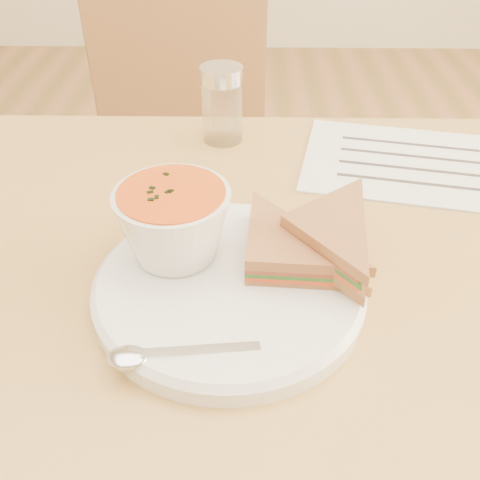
# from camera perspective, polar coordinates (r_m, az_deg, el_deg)

# --- Properties ---
(dining_table) EXTENTS (1.00, 0.70, 0.75)m
(dining_table) POSITION_cam_1_polar(r_m,az_deg,el_deg) (0.84, 0.59, -22.25)
(dining_table) COLOR #A46B32
(dining_table) RESTS_ON floor
(chair_far) EXTENTS (0.52, 0.52, 0.91)m
(chair_far) POSITION_cam_1_polar(r_m,az_deg,el_deg) (1.22, -3.43, 5.40)
(chair_far) COLOR brown
(chair_far) RESTS_ON floor
(plate) EXTENTS (0.27, 0.27, 0.02)m
(plate) POSITION_cam_1_polar(r_m,az_deg,el_deg) (0.51, -1.16, -5.07)
(plate) COLOR white
(plate) RESTS_ON dining_table
(soup_bowl) EXTENTS (0.13, 0.13, 0.08)m
(soup_bowl) POSITION_cam_1_polar(r_m,az_deg,el_deg) (0.51, -7.02, 1.42)
(soup_bowl) COLOR white
(soup_bowl) RESTS_ON plate
(sandwich_half_a) EXTENTS (0.12, 0.12, 0.04)m
(sandwich_half_a) POSITION_cam_1_polar(r_m,az_deg,el_deg) (0.49, 0.49, -3.87)
(sandwich_half_a) COLOR #AC663C
(sandwich_half_a) RESTS_ON plate
(sandwich_half_b) EXTENTS (0.16, 0.16, 0.03)m
(sandwich_half_b) POSITION_cam_1_polar(r_m,az_deg,el_deg) (0.52, 4.26, 1.10)
(sandwich_half_b) COLOR #AC663C
(sandwich_half_b) RESTS_ON plate
(spoon) EXTENTS (0.17, 0.05, 0.01)m
(spoon) POSITION_cam_1_polar(r_m,az_deg,el_deg) (0.44, -5.41, -11.82)
(spoon) COLOR silver
(spoon) RESTS_ON plate
(paper_menu) EXTENTS (0.31, 0.26, 0.00)m
(paper_menu) POSITION_cam_1_polar(r_m,az_deg,el_deg) (0.75, 17.74, 7.81)
(paper_menu) COLOR white
(paper_menu) RESTS_ON dining_table
(condiment_shaker) EXTENTS (0.06, 0.06, 0.11)m
(condiment_shaker) POSITION_cam_1_polar(r_m,az_deg,el_deg) (0.76, -1.93, 14.24)
(condiment_shaker) COLOR silver
(condiment_shaker) RESTS_ON dining_table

